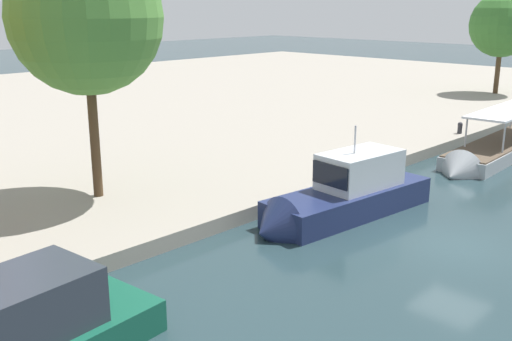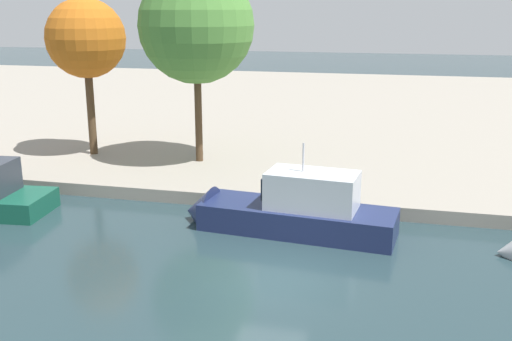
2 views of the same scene
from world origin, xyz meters
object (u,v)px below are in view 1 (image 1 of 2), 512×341
at_px(tree_2, 502,26).
at_px(tour_boat_3, 499,151).
at_px(motor_yacht_2, 341,199).
at_px(tree_0, 78,21).
at_px(mooring_bollard_1, 460,127).

bearing_deg(tree_2, tour_boat_3, -156.17).
xyz_separation_m(motor_yacht_2, tree_0, (-6.77, 8.42, 7.22)).
relative_size(tour_boat_3, tree_2, 1.61).
distance_m(tour_boat_3, tree_0, 24.79).
height_order(tour_boat_3, tree_0, tree_0).
relative_size(motor_yacht_2, tree_0, 0.87).
xyz_separation_m(tour_boat_3, tree_0, (-21.87, 8.80, 7.68)).
relative_size(tour_boat_3, tree_0, 1.38).
xyz_separation_m(tour_boat_3, tree_2, (20.89, 9.23, 6.46)).
distance_m(mooring_bollard_1, tree_0, 25.01).
height_order(motor_yacht_2, tree_0, tree_0).
height_order(mooring_bollard_1, tree_2, tree_2).
relative_size(mooring_bollard_1, tree_2, 0.08).
bearing_deg(mooring_bollard_1, tour_boat_3, -114.78).
height_order(tour_boat_3, mooring_bollard_1, tour_boat_3).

